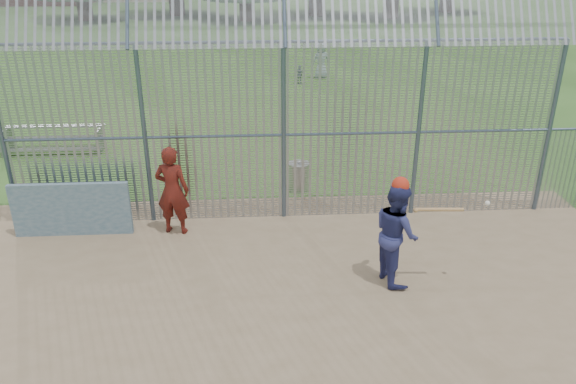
{
  "coord_description": "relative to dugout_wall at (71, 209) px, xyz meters",
  "views": [
    {
      "loc": [
        -0.65,
        -8.19,
        5.87
      ],
      "look_at": [
        0.0,
        2.0,
        1.3
      ],
      "focal_mm": 35.0,
      "sensor_mm": 36.0,
      "label": 1
    }
  ],
  "objects": [
    {
      "name": "ground",
      "position": [
        4.6,
        -2.9,
        -0.62
      ],
      "size": [
        120.0,
        120.0,
        0.0
      ],
      "primitive_type": "plane",
      "color": "#2D511E",
      "rests_on": "ground"
    },
    {
      "name": "dirt_infield",
      "position": [
        4.6,
        -3.4,
        -0.61
      ],
      "size": [
        14.0,
        10.0,
        0.02
      ],
      "primitive_type": "cube",
      "color": "#756047",
      "rests_on": "ground"
    },
    {
      "name": "dugout_wall",
      "position": [
        0.0,
        0.0,
        0.0
      ],
      "size": [
        2.5,
        0.12,
        1.2
      ],
      "primitive_type": "cube",
      "color": "#38566B",
      "rests_on": "dirt_infield"
    },
    {
      "name": "batter",
      "position": [
        6.5,
        -2.18,
        0.37
      ],
      "size": [
        0.91,
        1.08,
        1.95
      ],
      "primitive_type": "imported",
      "rotation": [
        0.0,
        0.0,
        1.77
      ],
      "color": "navy",
      "rests_on": "dirt_infield"
    },
    {
      "name": "onlooker",
      "position": [
        2.18,
        -0.01,
        0.39
      ],
      "size": [
        0.8,
        0.61,
        1.98
      ],
      "primitive_type": "imported",
      "rotation": [
        0.0,
        0.0,
        2.95
      ],
      "color": "maroon",
      "rests_on": "dirt_infield"
    },
    {
      "name": "bg_kid_standing",
      "position": [
        7.14,
        14.94,
        0.2
      ],
      "size": [
        0.9,
        0.69,
        1.65
      ],
      "primitive_type": "imported",
      "rotation": [
        0.0,
        0.0,
        3.37
      ],
      "color": "gray",
      "rests_on": "ground"
    },
    {
      "name": "bg_kid_seated",
      "position": [
        6.06,
        13.78,
        -0.19
      ],
      "size": [
        0.54,
        0.41,
        0.85
      ],
      "primitive_type": "imported",
      "rotation": [
        0.0,
        0.0,
        2.67
      ],
      "color": "slate",
      "rests_on": "ground"
    },
    {
      "name": "batting_gear",
      "position": [
        6.61,
        -2.21,
        1.27
      ],
      "size": [
        1.71,
        0.44,
        0.62
      ],
      "color": "#B22917",
      "rests_on": "ground"
    },
    {
      "name": "trash_can",
      "position": [
        5.07,
        2.11,
        -0.24
      ],
      "size": [
        0.56,
        0.56,
        0.82
      ],
      "color": "gray",
      "rests_on": "ground"
    },
    {
      "name": "bleacher",
      "position": [
        -2.12,
        5.46,
        -0.21
      ],
      "size": [
        3.0,
        0.95,
        0.72
      ],
      "color": "gray",
      "rests_on": "ground"
    },
    {
      "name": "backstop_fence",
      "position": [
        6.41,
        0.53,
        1.74
      ],
      "size": [
        20.09,
        0.81,
        5.3
      ],
      "color": "#47566B",
      "rests_on": "ground"
    }
  ]
}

